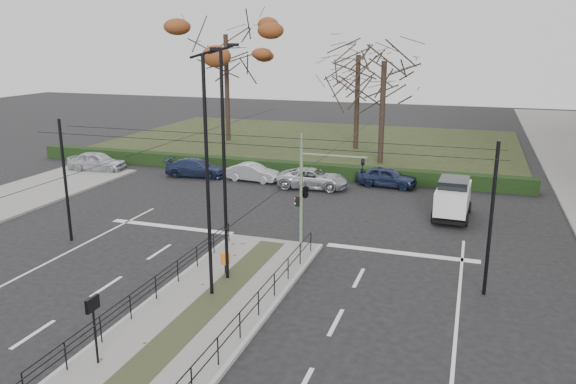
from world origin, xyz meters
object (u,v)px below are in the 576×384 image
Objects in this scene: parked_car_fourth at (313,178)px; white_van at (453,197)px; litter_bin at (225,259)px; info_panel at (93,312)px; streetlamp_median_near at (208,176)px; bare_tree_center at (358,62)px; streetlamp_median_far at (225,165)px; parked_car_first at (97,161)px; parked_car_third at (196,168)px; rust_tree at (225,34)px; bare_tree_near at (384,69)px; parked_car_fifth at (387,177)px; parked_car_second at (253,172)px; traffic_light at (307,190)px.

parked_car_fourth is 1.14× the size of white_van.
info_panel is at bearing -96.44° from litter_bin.
bare_tree_center is (-1.03, 31.69, 2.94)m from streetlamp_median_near.
parked_car_first is (-17.62, 15.29, -4.10)m from streetlamp_median_far.
litter_bin is 18.36m from parked_car_third.
rust_tree is (-12.57, 37.39, 8.27)m from info_panel.
bare_tree_near reaches higher than parked_car_fourth.
info_panel is 20.91m from white_van.
litter_bin is 30.54m from bare_tree_center.
parked_car_fifth is at bearing 78.67° from info_panel.
litter_bin is 0.20× the size of parked_car_third.
rust_tree is at bearing 159.66° from bare_tree_near.
parked_car_fourth is (4.50, -0.56, 0.04)m from parked_car_second.
parked_car_first is 0.93× the size of parked_car_fourth.
litter_bin is 0.21× the size of parked_car_first.
bare_tree_near is at bearing 18.92° from parked_car_fifth.
traffic_light reaches higher than parked_car_fifth.
traffic_light is 20.76m from bare_tree_near.
streetlamp_median_near is 16.03m from white_van.
traffic_light reaches higher than parked_car_third.
litter_bin is at bearing -88.68° from bare_tree_center.
streetlamp_median_far is at bearing -137.44° from parked_car_first.
parked_car_third is at bearing 101.78° from parked_car_fifth.
litter_bin is 0.09× the size of bare_tree_near.
bare_tree_near is at bearing -22.39° from parked_car_fourth.
parked_car_fifth is (4.89, 24.43, -1.15)m from info_panel.
traffic_light is 9.83m from white_van.
white_van is at bearing -110.71° from parked_car_third.
traffic_light is 11.86m from parked_car_fourth.
streetlamp_median_far is at bearing -53.96° from litter_bin.
traffic_light is at bearing 58.70° from litter_bin.
info_panel is 22.54m from parked_car_fourth.
parked_car_first is (-16.49, 22.23, -1.08)m from info_panel.
parked_car_fourth is at bearing -95.57° from parked_car_first.
parked_car_first is 23.36m from bare_tree_center.
parked_car_first is (-17.32, 14.88, -0.05)m from litter_bin.
streetlamp_median_near is 0.84× the size of bare_tree_center.
white_van reaches higher than parked_car_fifth.
traffic_light is at bearing -83.27° from bare_tree_center.
parked_car_second is 13.21m from bare_tree_near.
traffic_light is 1.22× the size of parked_car_fifth.
bare_tree_center is at bearing 96.73° from traffic_light.
parked_car_first is at bearing -104.51° from rust_tree.
info_panel is 0.20× the size of bare_tree_center.
parked_car_first is 12.28m from parked_car_second.
streetlamp_median_far is at bearing 179.30° from parked_car_fourth.
parked_car_first is at bearing 98.23° from parked_car_second.
streetlamp_median_far is (1.13, 6.95, 3.02)m from info_panel.
info_panel is 0.48× the size of parked_car_third.
streetlamp_median_far is at bearing 80.79° from info_panel.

